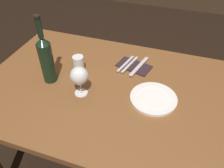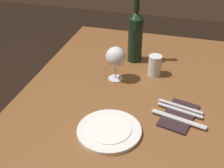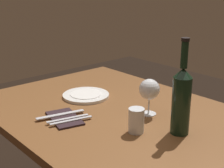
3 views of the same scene
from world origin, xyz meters
TOP-DOWN VIEW (x-y plane):
  - dining_table at (0.00, 0.00)m, footprint 1.30×0.90m
  - wine_glass_left at (-0.10, -0.09)m, footprint 0.09×0.09m
  - wine_bottle at (-0.30, -0.04)m, footprint 0.07×0.07m
  - water_tumbler at (-0.18, 0.08)m, footprint 0.06×0.06m
  - dinner_plate at (0.26, -0.01)m, footprint 0.23×0.23m
  - folded_napkin at (0.10, 0.22)m, footprint 0.21×0.15m
  - fork_inner at (0.08, 0.22)m, footprint 0.06×0.18m
  - fork_outer at (0.05, 0.22)m, footprint 0.06×0.18m
  - table_knife at (0.13, 0.22)m, footprint 0.07×0.21m

SIDE VIEW (x-z plane):
  - dining_table at x=0.00m, z-range 0.28..1.02m
  - folded_napkin at x=0.10m, z-range 0.74..0.75m
  - dinner_plate at x=0.26m, z-range 0.74..0.76m
  - fork_inner at x=0.08m, z-range 0.75..0.75m
  - fork_outer at x=0.05m, z-range 0.75..0.75m
  - table_knife at x=0.13m, z-range 0.75..0.75m
  - water_tumbler at x=-0.18m, z-range 0.74..0.83m
  - wine_glass_left at x=-0.10m, z-range 0.77..0.93m
  - wine_bottle at x=-0.30m, z-range 0.70..1.06m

